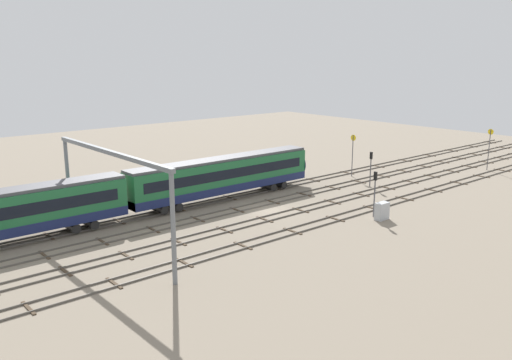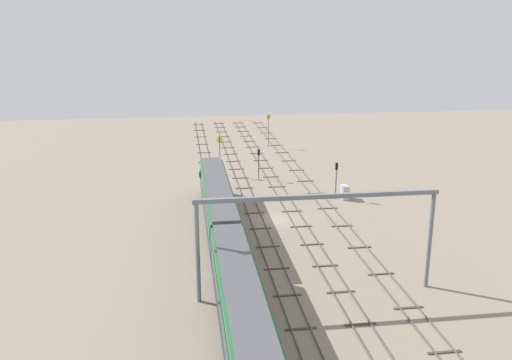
# 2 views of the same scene
# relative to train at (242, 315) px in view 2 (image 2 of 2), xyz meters

# --- Properties ---
(ground_plane) EXTENTS (150.04, 150.04, 0.00)m
(ground_plane) POSITION_rel_train_xyz_m (25.21, -6.80, -2.66)
(ground_plane) COLOR gray
(track_near_foreground) EXTENTS (134.04, 2.40, 0.16)m
(track_near_foreground) POSITION_rel_train_xyz_m (25.21, -13.61, -2.59)
(track_near_foreground) COLOR #59544C
(track_near_foreground) RESTS_ON ground
(track_second_near) EXTENTS (134.04, 2.40, 0.16)m
(track_second_near) POSITION_rel_train_xyz_m (25.21, -9.07, -2.59)
(track_second_near) COLOR #59544C
(track_second_near) RESTS_ON ground
(track_middle) EXTENTS (134.04, 2.40, 0.16)m
(track_middle) POSITION_rel_train_xyz_m (25.21, -4.54, -2.59)
(track_middle) COLOR #59544C
(track_middle) RESTS_ON ground
(track_with_train) EXTENTS (134.04, 2.40, 0.16)m
(track_with_train) POSITION_rel_train_xyz_m (25.21, -0.00, -2.59)
(track_with_train) COLOR #59544C
(track_with_train) RESTS_ON ground
(train) EXTENTS (75.20, 3.24, 4.80)m
(train) POSITION_rel_train_xyz_m (0.00, 0.00, 0.00)
(train) COLOR #1E6638
(train) RESTS_ON ground
(overhead_gantry) EXTENTS (0.40, 19.87, 8.66)m
(overhead_gantry) POSITION_rel_train_xyz_m (7.26, -6.93, 3.94)
(overhead_gantry) COLOR slate
(overhead_gantry) RESTS_ON ground
(speed_sign_near_foreground) EXTENTS (0.14, 0.84, 5.80)m
(speed_sign_near_foreground) POSITION_rel_train_xyz_m (45.23, -1.76, 0.98)
(speed_sign_near_foreground) COLOR #4C4C51
(speed_sign_near_foreground) RESTS_ON ground
(speed_sign_mid_trackside) EXTENTS (0.14, 0.83, 6.03)m
(speed_sign_mid_trackside) POSITION_rel_train_xyz_m (63.60, -11.95, 1.10)
(speed_sign_mid_trackside) COLOR #4C4C51
(speed_sign_mid_trackside) RESTS_ON ground
(signal_light_trackside_approach) EXTENTS (0.31, 0.32, 4.79)m
(signal_light_trackside_approach) POSITION_rel_train_xyz_m (31.93, -15.61, 0.46)
(signal_light_trackside_approach) COLOR #4C4C51
(signal_light_trackside_approach) RESTS_ON ground
(signal_light_trackside_departure) EXTENTS (0.31, 0.32, 4.47)m
(signal_light_trackside_departure) POSITION_rel_train_xyz_m (42.32, -7.13, 0.27)
(signal_light_trackside_departure) COLOR #4C4C51
(signal_light_trackside_departure) RESTS_ON ground
(relay_cabinet) EXTENTS (1.50, 0.82, 1.79)m
(relay_cabinet) POSITION_rel_train_xyz_m (31.75, -16.77, -1.76)
(relay_cabinet) COLOR #B2B7BC
(relay_cabinet) RESTS_ON ground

